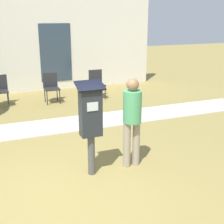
% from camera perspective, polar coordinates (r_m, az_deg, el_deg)
% --- Properties ---
extents(ground_plane, '(40.00, 40.00, 0.00)m').
position_cam_1_polar(ground_plane, '(4.90, -8.69, -14.72)').
color(ground_plane, olive).
extents(sidewalk, '(12.00, 1.10, 0.02)m').
position_cam_1_polar(sidewalk, '(7.60, -14.03, -2.94)').
color(sidewalk, beige).
rests_on(sidewalk, ground).
extents(building_facade, '(10.00, 0.26, 3.20)m').
position_cam_1_polar(building_facade, '(11.17, -17.66, 11.53)').
color(building_facade, silver).
rests_on(building_facade, ground).
extents(parking_meter, '(0.44, 0.31, 1.59)m').
position_cam_1_polar(parking_meter, '(5.01, -3.94, -0.90)').
color(parking_meter, '#4C4C4C').
rests_on(parking_meter, ground).
extents(person_standing, '(0.32, 0.32, 1.58)m').
position_cam_1_polar(person_standing, '(5.34, 3.70, -0.73)').
color(person_standing, gray).
rests_on(person_standing, ground).
extents(outdoor_chair_left, '(0.44, 0.44, 0.90)m').
position_cam_1_polar(outdoor_chair_left, '(9.72, -19.79, 4.16)').
color(outdoor_chair_left, '#262628').
rests_on(outdoor_chair_left, ground).
extents(outdoor_chair_middle, '(0.44, 0.44, 0.90)m').
position_cam_1_polar(outdoor_chair_middle, '(9.67, -11.08, 4.80)').
color(outdoor_chair_middle, '#262628').
rests_on(outdoor_chair_middle, ground).
extents(outdoor_chair_right, '(0.44, 0.44, 0.90)m').
position_cam_1_polar(outdoor_chair_right, '(10.03, -2.85, 5.56)').
color(outdoor_chair_right, '#262628').
rests_on(outdoor_chair_right, ground).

